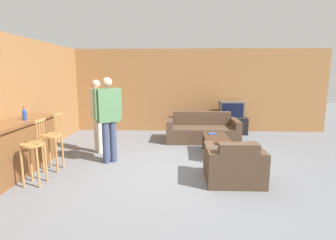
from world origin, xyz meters
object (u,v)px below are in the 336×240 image
armchair_near (234,166)px  tv_unit (230,125)px  person_by_counter (108,115)px  book_on_table (212,134)px  bar_chair_near (34,150)px  coffee_table (216,139)px  tv (231,109)px  person_by_window (97,112)px  bar_chair_mid (53,140)px  couch_far (202,131)px  bottle (24,114)px

armchair_near → tv_unit: size_ratio=0.98×
armchair_near → person_by_counter: (-2.39, 0.90, 0.72)m
armchair_near → book_on_table: armchair_near is taller
bar_chair_near → coffee_table: bar_chair_near is taller
bar_chair_near → tv: bearing=44.4°
coffee_table → person_by_counter: person_by_counter is taller
person_by_counter → armchair_near: bearing=-20.7°
bar_chair_near → person_by_window: 1.95m
armchair_near → coffee_table: size_ratio=0.87×
armchair_near → tv_unit: armchair_near is taller
tv_unit → person_by_window: size_ratio=0.57×
bar_chair_mid → armchair_near: size_ratio=1.17×
bar_chair_mid → coffee_table: size_ratio=1.02×
tv_unit → book_on_table: tv_unit is taller
person_by_counter → bar_chair_mid: bearing=-152.7°
coffee_table → person_by_window: 2.80m
bar_chair_near → couch_far: bearing=44.7°
couch_far → bottle: (-3.55, -2.35, 0.82)m
couch_far → person_by_window: person_by_window is taller
bar_chair_mid → person_by_counter: (0.96, 0.49, 0.40)m
bottle → person_by_window: person_by_window is taller
book_on_table → tv: bearing=67.3°
armchair_near → person_by_counter: bearing=159.3°
bar_chair_mid → coffee_table: (3.25, 1.05, -0.23)m
tv → person_by_window: (-3.50, -2.09, 0.21)m
tv_unit → bottle: (-4.51, -3.27, 0.84)m
bottle → couch_far: bearing=33.5°
bar_chair_near → couch_far: 4.30m
couch_far → bottle: 4.34m
bar_chair_near → armchair_near: bar_chair_near is taller
bar_chair_near → tv: bar_chair_near is taller
tv_unit → person_by_window: bearing=-149.2°
coffee_table → person_by_counter: bearing=-166.5°
bar_chair_mid → person_by_window: person_by_window is taller
couch_far → book_on_table: size_ratio=8.40×
coffee_table → book_on_table: 0.28m
armchair_near → bottle: bottle is taller
book_on_table → person_by_counter: 2.44m
coffee_table → tv_unit: 2.36m
couch_far → book_on_table: 1.07m
bar_chair_mid → person_by_counter: size_ratio=0.63×
tv_unit → book_on_table: (-0.82, -1.97, 0.19)m
bar_chair_mid → tv_unit: bearing=39.2°
couch_far → bottle: bottle is taller
person_by_window → person_by_counter: size_ratio=0.96×
person_by_window → bar_chair_mid: bearing=-113.4°
couch_far → armchair_near: couch_far is taller
tv_unit → person_by_window: 4.14m
tv → coffee_table: bearing=-109.0°
tv → bar_chair_mid: bearing=-140.8°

